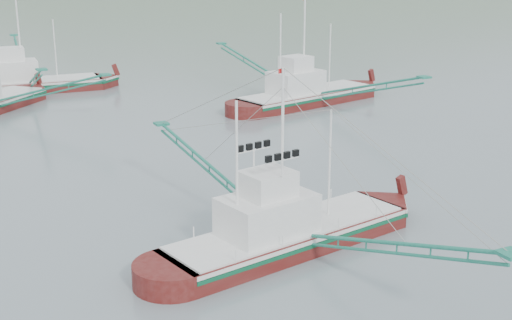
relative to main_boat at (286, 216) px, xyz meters
name	(u,v)px	position (x,y,z in m)	size (l,w,h in m)	color
ground	(314,260)	(0.54, -1.74, -1.66)	(1200.00, 1200.00, 0.00)	slate
main_boat	(286,216)	(0.00, 0.00, 0.00)	(13.24, 22.97, 9.40)	#4D0F0C
bg_boat_right	(306,84)	(17.14, 27.51, 0.21)	(14.60, 25.16, 10.34)	#4D0F0C
bg_boat_far	(26,78)	(-4.64, 44.61, -0.25)	(14.18, 25.32, 10.25)	#4D0F0C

